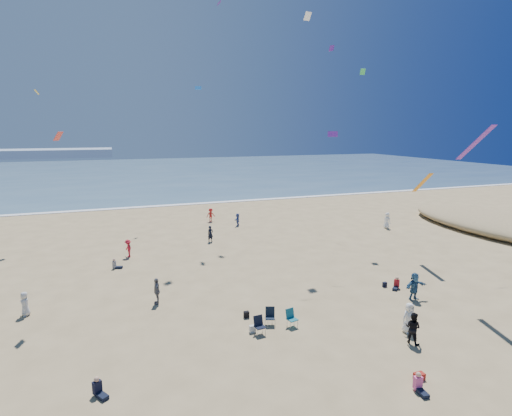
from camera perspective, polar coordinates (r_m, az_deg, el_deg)
name	(u,v)px	position (r m, az deg, el deg)	size (l,w,h in m)	color
ground	(277,404)	(17.89, 3.03, -26.16)	(220.00, 220.00, 0.00)	tan
ocean	(135,172)	(108.77, -16.93, 4.89)	(220.00, 100.00, 0.06)	#476B84
surf_line	(156,206)	(59.34, -14.14, 0.25)	(220.00, 1.20, 0.08)	white
standing_flyers	(258,267)	(29.86, 0.29, -8.46)	(35.87, 38.55, 1.82)	#2D567C
seated_group	(268,333)	(21.77, 1.75, -17.47)	(20.26, 25.84, 0.84)	white
chair_cluster	(274,320)	(22.89, 2.64, -15.74)	(2.68, 1.52, 1.00)	black
white_tote	(253,329)	(22.66, -0.49, -16.87)	(0.35, 0.20, 0.40)	silver
black_backpack	(246,315)	(24.21, -1.37, -14.97)	(0.30, 0.22, 0.38)	black
cooler	(419,376)	(20.40, 22.30, -21.36)	(0.45, 0.30, 0.30)	maroon
navy_bag	(385,284)	(29.90, 17.91, -10.36)	(0.28, 0.18, 0.34)	black
kites_aloft	(325,74)	(30.40, 9.80, 18.40)	(44.31, 46.64, 26.59)	red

